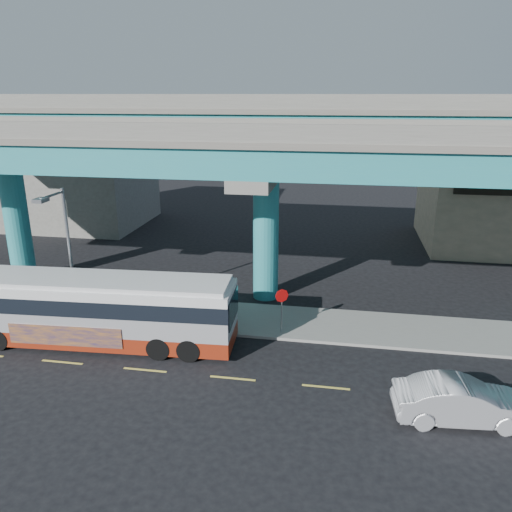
% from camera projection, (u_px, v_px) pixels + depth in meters
% --- Properties ---
extents(ground, '(120.00, 120.00, 0.00)m').
position_uv_depth(ground, '(234.00, 375.00, 21.83)').
color(ground, black).
rests_on(ground, ground).
extents(sidewalk, '(70.00, 4.00, 0.15)m').
position_uv_depth(sidewalk, '(256.00, 320.00, 26.96)').
color(sidewalk, gray).
rests_on(sidewalk, ground).
extents(lane_markings, '(58.00, 0.12, 0.01)m').
position_uv_depth(lane_markings, '(233.00, 378.00, 21.55)').
color(lane_markings, '#D8C64C').
rests_on(lane_markings, ground).
extents(viaduct, '(52.00, 12.40, 11.70)m').
position_uv_depth(viaduct, '(267.00, 143.00, 27.53)').
color(viaduct, teal).
rests_on(viaduct, ground).
extents(building_concrete, '(12.00, 10.00, 9.00)m').
position_uv_depth(building_concrete, '(77.00, 176.00, 46.17)').
color(building_concrete, gray).
rests_on(building_concrete, ground).
extents(transit_bus, '(13.39, 3.56, 3.40)m').
position_uv_depth(transit_bus, '(99.00, 308.00, 24.10)').
color(transit_bus, maroon).
rests_on(transit_bus, ground).
extents(sedan, '(2.54, 5.22, 1.63)m').
position_uv_depth(sedan, '(461.00, 401.00, 18.55)').
color(sedan, '#AFAFB4').
rests_on(sedan, ground).
extents(parked_car, '(2.69, 4.24, 1.28)m').
position_uv_depth(parked_car, '(65.00, 294.00, 28.56)').
color(parked_car, '#313136').
rests_on(parked_car, sidewalk).
extents(street_lamp, '(0.50, 2.35, 7.10)m').
position_uv_depth(street_lamp, '(62.00, 238.00, 25.14)').
color(street_lamp, gray).
rests_on(street_lamp, sidewalk).
extents(stop_sign, '(0.63, 0.37, 2.34)m').
position_uv_depth(stop_sign, '(282.00, 302.00, 24.93)').
color(stop_sign, gray).
rests_on(stop_sign, sidewalk).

